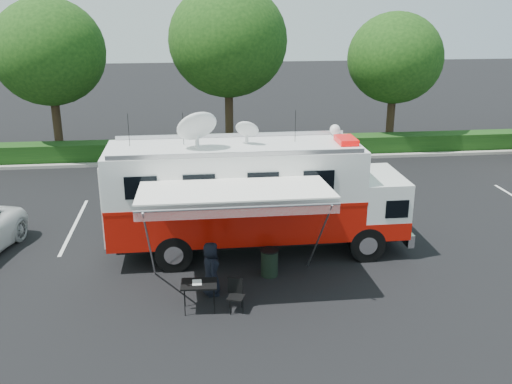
% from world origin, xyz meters
% --- Properties ---
extents(ground_plane, '(120.00, 120.00, 0.00)m').
position_xyz_m(ground_plane, '(0.00, 0.00, 0.00)').
color(ground_plane, black).
rests_on(ground_plane, ground).
extents(back_border, '(60.00, 6.14, 8.87)m').
position_xyz_m(back_border, '(1.14, 12.90, 5.00)').
color(back_border, '#9E998E').
rests_on(back_border, ground_plane).
extents(stall_lines, '(24.12, 5.50, 0.01)m').
position_xyz_m(stall_lines, '(-0.50, 3.00, 0.00)').
color(stall_lines, silver).
rests_on(stall_lines, ground_plane).
extents(command_truck, '(9.63, 2.65, 4.63)m').
position_xyz_m(command_truck, '(-0.08, -0.00, 1.98)').
color(command_truck, black).
rests_on(command_truck, ground_plane).
extents(awning, '(5.26, 2.71, 3.17)m').
position_xyz_m(awning, '(-0.95, -2.75, 2.98)').
color(awning, white).
rests_on(awning, ground_plane).
extents(person, '(0.56, 0.81, 1.58)m').
position_xyz_m(person, '(-1.66, -2.77, 0.00)').
color(person, black).
rests_on(person, ground_plane).
extents(folding_table, '(0.99, 0.73, 0.81)m').
position_xyz_m(folding_table, '(-2.01, -3.63, 0.76)').
color(folding_table, black).
rests_on(folding_table, ground_plane).
extents(folding_chair, '(0.54, 0.57, 0.89)m').
position_xyz_m(folding_chair, '(-1.04, -3.70, 0.52)').
color(folding_chair, black).
rests_on(folding_chair, ground_plane).
extents(trash_bin, '(0.56, 0.56, 0.84)m').
position_xyz_m(trash_bin, '(0.14, -1.81, 0.43)').
color(trash_bin, black).
rests_on(trash_bin, ground_plane).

